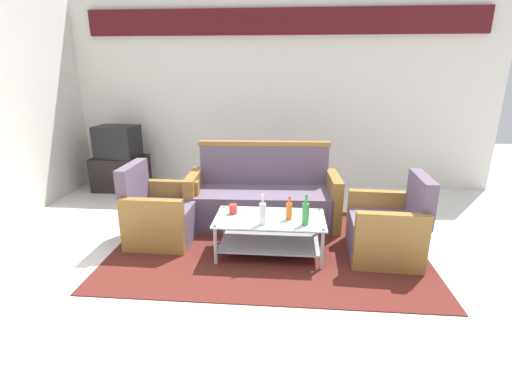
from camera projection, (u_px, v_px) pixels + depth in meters
ground_plane at (269, 282)px, 3.43m from camera, size 14.00×14.00×0.00m
wall_back at (281, 92)px, 5.86m from camera, size 6.52×0.19×2.80m
rug at (268, 246)px, 4.10m from camera, size 3.24×2.16×0.01m
couch at (263, 198)px, 4.66m from camera, size 1.83×0.81×0.96m
armchair_left at (160, 215)px, 4.20m from camera, size 0.71×0.77×0.85m
armchair_right at (387, 230)px, 3.82m from camera, size 0.73×0.79×0.85m
coffee_table at (270, 230)px, 3.85m from camera, size 1.10×0.60×0.40m
bottle_clear at (263, 213)px, 3.60m from camera, size 0.06×0.06×0.30m
bottle_green at (306, 213)px, 3.60m from camera, size 0.07×0.07×0.31m
bottle_orange at (289, 211)px, 3.73m from camera, size 0.06×0.06×0.24m
cup at (233, 209)px, 3.89m from camera, size 0.08×0.08×0.10m
tv_stand at (121, 173)px, 5.96m from camera, size 0.80×0.50×0.52m
television at (118, 142)px, 5.81m from camera, size 0.64×0.50×0.48m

